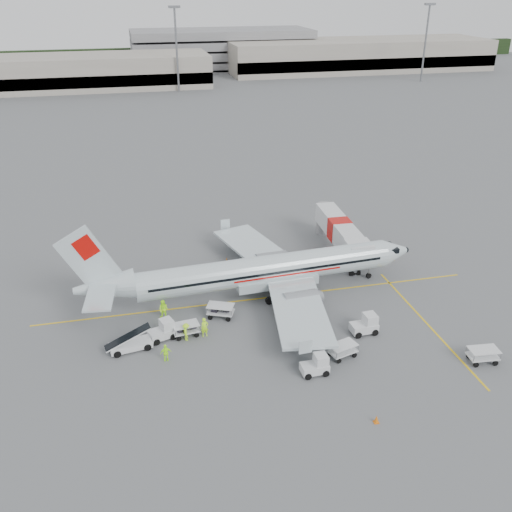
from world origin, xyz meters
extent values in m
plane|color=#56595B|center=(0.00, 0.00, 0.00)|extent=(360.00, 360.00, 0.00)
cube|color=yellow|center=(0.00, 0.00, 0.01)|extent=(44.00, 0.20, 0.01)
cube|color=yellow|center=(14.00, -8.00, 0.01)|extent=(0.20, 20.00, 0.01)
cone|color=orange|center=(16.73, 4.93, 0.28)|extent=(0.34, 0.34, 0.56)
cone|color=orange|center=(-1.80, 8.81, 0.27)|extent=(0.33, 0.33, 0.54)
cone|color=orange|center=(3.95, -19.17, 0.32)|extent=(0.39, 0.39, 0.64)
imported|color=#AFF51D|center=(-6.44, -5.33, 0.92)|extent=(0.72, 0.52, 1.84)
imported|color=#AFF51D|center=(-9.75, -1.50, 0.96)|extent=(1.18, 1.10, 1.93)
imported|color=#AFF51D|center=(-8.12, -5.54, 0.84)|extent=(0.63, 1.09, 1.67)
imported|color=#AFF51D|center=(-10.16, -8.23, 0.80)|extent=(0.97, 0.46, 1.61)
camera|label=1|loc=(-11.84, -48.09, 29.00)|focal=40.00mm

